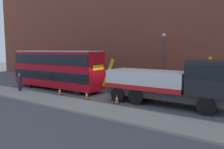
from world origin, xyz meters
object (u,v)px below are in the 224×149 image
at_px(recovery_tow_truck, 169,82).
at_px(pedestrian_onlooker, 20,82).
at_px(traffic_cone_near_bus, 60,92).
at_px(double_decker_bus, 57,68).
at_px(street_lamp, 163,56).
at_px(traffic_cone_near_truck, 117,99).
at_px(traffic_cone_midway, 87,95).

xyz_separation_m(recovery_tow_truck, pedestrian_onlooker, (-13.76, -3.35, -0.77)).
bearing_deg(traffic_cone_near_bus, double_decker_bus, 142.46).
bearing_deg(street_lamp, recovery_tow_truck, -64.65).
xyz_separation_m(double_decker_bus, street_lamp, (9.26, 6.28, 1.24)).
bearing_deg(traffic_cone_near_truck, traffic_cone_midway, -175.07).
bearing_deg(double_decker_bus, traffic_cone_near_bus, -38.26).
bearing_deg(pedestrian_onlooker, traffic_cone_near_truck, -13.88).
distance_m(recovery_tow_truck, double_decker_bus, 12.24).
distance_m(recovery_tow_truck, traffic_cone_midway, 6.82).
bearing_deg(recovery_tow_truck, street_lamp, 114.63).
distance_m(pedestrian_onlooker, traffic_cone_midway, 7.54).
xyz_separation_m(double_decker_bus, pedestrian_onlooker, (-1.53, -3.35, -1.25)).
bearing_deg(traffic_cone_near_truck, traffic_cone_near_bus, -176.61).
bearing_deg(street_lamp, traffic_cone_near_truck, -93.86).
xyz_separation_m(traffic_cone_near_bus, street_lamp, (6.57, 8.34, 3.13)).
bearing_deg(traffic_cone_midway, street_lamp, 67.55).
bearing_deg(traffic_cone_near_bus, street_lamp, 51.79).
distance_m(double_decker_bus, traffic_cone_near_truck, 9.08).
xyz_separation_m(recovery_tow_truck, traffic_cone_near_truck, (-3.51, -1.72, -1.42)).
height_order(recovery_tow_truck, pedestrian_onlooker, recovery_tow_truck).
relative_size(double_decker_bus, traffic_cone_near_bus, 15.38).
relative_size(recovery_tow_truck, pedestrian_onlooker, 5.94).
relative_size(double_decker_bus, traffic_cone_midway, 15.38).
relative_size(recovery_tow_truck, traffic_cone_near_bus, 14.11).
bearing_deg(traffic_cone_near_truck, pedestrian_onlooker, -170.91).
distance_m(traffic_cone_near_bus, traffic_cone_midway, 3.17).
bearing_deg(traffic_cone_near_truck, recovery_tow_truck, 26.04).
xyz_separation_m(traffic_cone_near_truck, street_lamp, (0.54, 7.99, 3.13)).
xyz_separation_m(pedestrian_onlooker, traffic_cone_midway, (7.38, 1.39, -0.64)).
bearing_deg(double_decker_bus, pedestrian_onlooker, -115.27).
bearing_deg(traffic_cone_near_bus, pedestrian_onlooker, -163.09).
bearing_deg(recovery_tow_truck, pedestrian_onlooker, -167.02).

